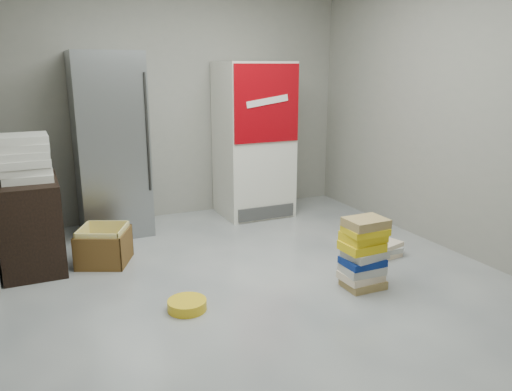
{
  "coord_description": "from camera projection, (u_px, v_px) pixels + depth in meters",
  "views": [
    {
      "loc": [
        -1.66,
        -3.23,
        1.76
      ],
      "look_at": [
        0.13,
        0.7,
        0.63
      ],
      "focal_mm": 35.0,
      "sensor_mm": 36.0,
      "label": 1
    }
  ],
  "objects": [
    {
      "name": "wood_shelf",
      "position": [
        31.0,
        224.0,
        4.39
      ],
      "size": [
        0.5,
        0.8,
        0.8
      ],
      "primitive_type": "cube",
      "color": "black",
      "rests_on": "ground"
    },
    {
      "name": "phonebook_stack_main",
      "position": [
        363.0,
        253.0,
        4.01
      ],
      "size": [
        0.36,
        0.3,
        0.59
      ],
      "rotation": [
        0.0,
        0.0,
        -0.01
      ],
      "color": "#9F824D",
      "rests_on": "ground"
    },
    {
      "name": "coke_cooler",
      "position": [
        254.0,
        140.0,
        5.9
      ],
      "size": [
        0.8,
        0.73,
        1.8
      ],
      "color": "silver",
      "rests_on": "ground"
    },
    {
      "name": "phonebook_stack_side",
      "position": [
        383.0,
        249.0,
        4.73
      ],
      "size": [
        0.36,
        0.3,
        0.14
      ],
      "rotation": [
        0.0,
        0.0,
        0.12
      ],
      "color": "beige",
      "rests_on": "ground"
    },
    {
      "name": "supply_box_stack",
      "position": [
        24.0,
        158.0,
        4.24
      ],
      "size": [
        0.44,
        0.44,
        0.39
      ],
      "color": "silver",
      "rests_on": "wood_shelf"
    },
    {
      "name": "cardboard_box",
      "position": [
        104.0,
        248.0,
        4.54
      ],
      "size": [
        0.57,
        0.57,
        0.35
      ],
      "rotation": [
        0.0,
        0.0,
        -0.43
      ],
      "color": "yellow",
      "rests_on": "ground"
    },
    {
      "name": "room_shell",
      "position": [
        280.0,
        59.0,
        3.5
      ],
      "size": [
        4.04,
        5.04,
        2.82
      ],
      "color": "gray",
      "rests_on": "ground"
    },
    {
      "name": "steel_fridge",
      "position": [
        110.0,
        145.0,
        5.23
      ],
      "size": [
        0.7,
        0.72,
        1.9
      ],
      "color": "#989B9F",
      "rests_on": "ground"
    },
    {
      "name": "ground",
      "position": [
        277.0,
        294.0,
        3.95
      ],
      "size": [
        5.0,
        5.0,
        0.0
      ],
      "primitive_type": "plane",
      "color": "#B0B0AC",
      "rests_on": "ground"
    },
    {
      "name": "bucket_lid",
      "position": [
        187.0,
        305.0,
        3.69
      ],
      "size": [
        0.38,
        0.38,
        0.08
      ],
      "primitive_type": "cylinder",
      "rotation": [
        0.0,
        0.0,
        -0.4
      ],
      "color": "yellow",
      "rests_on": "ground"
    }
  ]
}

